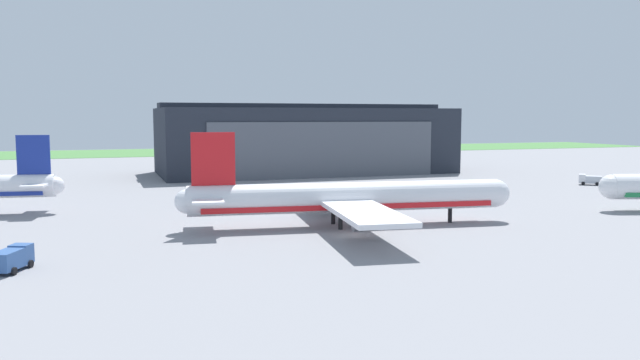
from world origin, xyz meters
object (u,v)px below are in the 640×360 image
maintenance_hangar (305,140)px  baggage_tug (12,258)px  fuel_bowser (590,179)px  airliner_near_right (349,198)px  ops_van (199,197)px

maintenance_hangar → baggage_tug: size_ratio=14.24×
baggage_tug → fuel_bowser: baggage_tug is taller
maintenance_hangar → fuel_bowser: maintenance_hangar is taller
maintenance_hangar → baggage_tug: (-57.82, -89.13, -7.10)m
airliner_near_right → ops_van: size_ratio=8.57×
maintenance_hangar → ops_van: (-34.52, -49.01, -7.19)m
maintenance_hangar → airliner_near_right: size_ratio=1.63×
baggage_tug → maintenance_hangar: bearing=57.0°
maintenance_hangar → ops_van: 60.38m
airliner_near_right → fuel_bowser: 72.87m
fuel_bowser → airliner_near_right: bearing=-156.1°
maintenance_hangar → fuel_bowser: (47.23, -47.76, -7.16)m
ops_van → fuel_bowser: bearing=0.9°
baggage_tug → ops_van: (23.30, 40.12, -0.09)m
airliner_near_right → baggage_tug: bearing=-162.8°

